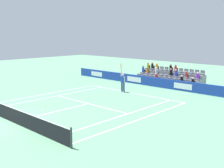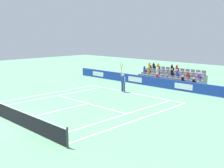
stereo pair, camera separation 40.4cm
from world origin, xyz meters
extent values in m
plane|color=#669E77|center=(0.00, 0.00, 0.00)|extent=(80.00, 80.00, 0.00)
cube|color=white|center=(0.00, -11.89, 0.00)|extent=(10.97, 0.10, 0.01)
cube|color=white|center=(0.00, -6.40, 0.00)|extent=(8.23, 0.10, 0.01)
cube|color=white|center=(0.00, -3.20, 0.00)|extent=(0.10, 6.40, 0.01)
cube|color=white|center=(4.12, -5.95, 0.00)|extent=(0.10, 11.89, 0.01)
cube|color=white|center=(-4.12, -5.95, 0.00)|extent=(0.10, 11.89, 0.01)
cube|color=white|center=(5.49, -5.95, 0.00)|extent=(0.10, 11.89, 0.01)
cube|color=white|center=(-5.49, -5.95, 0.00)|extent=(0.10, 11.89, 0.01)
cube|color=white|center=(0.00, -11.79, 0.00)|extent=(0.10, 0.20, 0.01)
cube|color=#193899|center=(0.00, -15.99, 0.49)|extent=(24.08, 0.20, 0.98)
cube|color=white|center=(-3.01, -15.88, 0.49)|extent=(1.93, 0.01, 0.55)
cube|color=white|center=(3.01, -15.88, 0.49)|extent=(1.93, 0.01, 0.55)
cube|color=white|center=(9.03, -15.88, 0.49)|extent=(1.93, 0.01, 0.55)
cylinder|color=#33383D|center=(-5.94, 0.00, 0.54)|extent=(0.10, 0.10, 1.07)
cube|color=black|center=(0.00, 0.00, 0.46)|extent=(11.77, 0.02, 0.92)
cube|color=white|center=(0.00, 0.00, 0.94)|extent=(11.77, 0.04, 0.04)
cylinder|color=navy|center=(0.82, -11.64, 0.45)|extent=(0.16, 0.16, 0.90)
cylinder|color=navy|center=(1.06, -11.63, 0.45)|extent=(0.16, 0.16, 0.90)
cube|color=white|center=(0.82, -11.64, 0.04)|extent=(0.13, 0.26, 0.08)
cube|color=white|center=(1.06, -11.63, 0.04)|extent=(0.13, 0.26, 0.08)
cube|color=#1947B2|center=(0.94, -11.64, 1.20)|extent=(0.24, 0.37, 0.60)
sphere|color=beige|center=(0.94, -11.64, 1.66)|extent=(0.24, 0.24, 0.24)
cylinder|color=beige|center=(1.16, -11.63, 1.81)|extent=(0.09, 0.09, 0.62)
cylinder|color=beige|center=(0.72, -11.59, 1.22)|extent=(0.09, 0.09, 0.56)
cylinder|color=black|center=(1.16, -11.63, 2.26)|extent=(0.04, 0.04, 0.28)
torus|color=red|center=(1.16, -11.63, 2.54)|extent=(0.04, 0.31, 0.31)
sphere|color=#D1E533|center=(1.16, -11.63, 2.82)|extent=(0.07, 0.07, 0.07)
cube|color=gray|center=(0.00, -17.06, 0.21)|extent=(7.44, 0.95, 0.42)
cube|color=slate|center=(-3.41, -17.06, 0.52)|extent=(0.48, 0.44, 0.20)
cube|color=slate|center=(-3.41, -17.26, 0.77)|extent=(0.48, 0.04, 0.30)
cube|color=slate|center=(-2.79, -17.06, 0.52)|extent=(0.48, 0.44, 0.20)
cube|color=slate|center=(-2.79, -17.26, 0.77)|extent=(0.48, 0.04, 0.30)
cube|color=slate|center=(-2.17, -17.06, 0.52)|extent=(0.48, 0.44, 0.20)
cube|color=slate|center=(-2.17, -17.26, 0.77)|extent=(0.48, 0.04, 0.30)
cube|color=slate|center=(-1.55, -17.06, 0.52)|extent=(0.48, 0.44, 0.20)
cube|color=slate|center=(-1.55, -17.26, 0.77)|extent=(0.48, 0.04, 0.30)
cube|color=slate|center=(-0.93, -17.06, 0.52)|extent=(0.48, 0.44, 0.20)
cube|color=slate|center=(-0.93, -17.26, 0.77)|extent=(0.48, 0.04, 0.30)
cube|color=slate|center=(-0.31, -17.06, 0.52)|extent=(0.48, 0.44, 0.20)
cube|color=slate|center=(-0.31, -17.26, 0.77)|extent=(0.48, 0.04, 0.30)
cube|color=slate|center=(0.31, -17.06, 0.52)|extent=(0.48, 0.44, 0.20)
cube|color=slate|center=(0.31, -17.26, 0.77)|extent=(0.48, 0.04, 0.30)
cube|color=slate|center=(0.93, -17.06, 0.52)|extent=(0.48, 0.44, 0.20)
cube|color=slate|center=(0.93, -17.26, 0.77)|extent=(0.48, 0.04, 0.30)
cube|color=slate|center=(1.55, -17.06, 0.52)|extent=(0.48, 0.44, 0.20)
cube|color=slate|center=(1.55, -17.26, 0.77)|extent=(0.48, 0.04, 0.30)
cube|color=slate|center=(2.17, -17.06, 0.52)|extent=(0.48, 0.44, 0.20)
cube|color=slate|center=(2.17, -17.26, 0.77)|extent=(0.48, 0.04, 0.30)
cube|color=slate|center=(2.79, -17.06, 0.52)|extent=(0.48, 0.44, 0.20)
cube|color=slate|center=(2.79, -17.26, 0.77)|extent=(0.48, 0.04, 0.30)
cube|color=slate|center=(3.41, -17.06, 0.52)|extent=(0.48, 0.44, 0.20)
cube|color=slate|center=(3.41, -17.26, 0.77)|extent=(0.48, 0.04, 0.30)
cube|color=gray|center=(0.00, -18.01, 0.42)|extent=(7.44, 0.95, 0.84)
cube|color=slate|center=(-3.41, -18.01, 0.94)|extent=(0.48, 0.44, 0.20)
cube|color=slate|center=(-3.41, -18.21, 1.19)|extent=(0.48, 0.04, 0.30)
cube|color=slate|center=(-2.79, -18.01, 0.94)|extent=(0.48, 0.44, 0.20)
cube|color=slate|center=(-2.79, -18.21, 1.19)|extent=(0.48, 0.04, 0.30)
cube|color=slate|center=(-2.17, -18.01, 0.94)|extent=(0.48, 0.44, 0.20)
cube|color=slate|center=(-2.17, -18.21, 1.19)|extent=(0.48, 0.04, 0.30)
cube|color=slate|center=(-1.55, -18.01, 0.94)|extent=(0.48, 0.44, 0.20)
cube|color=slate|center=(-1.55, -18.21, 1.19)|extent=(0.48, 0.04, 0.30)
cube|color=slate|center=(-0.93, -18.01, 0.94)|extent=(0.48, 0.44, 0.20)
cube|color=slate|center=(-0.93, -18.21, 1.19)|extent=(0.48, 0.04, 0.30)
cube|color=slate|center=(-0.31, -18.01, 0.94)|extent=(0.48, 0.44, 0.20)
cube|color=slate|center=(-0.31, -18.21, 1.19)|extent=(0.48, 0.04, 0.30)
cube|color=slate|center=(0.31, -18.01, 0.94)|extent=(0.48, 0.44, 0.20)
cube|color=slate|center=(0.31, -18.21, 1.19)|extent=(0.48, 0.04, 0.30)
cube|color=slate|center=(0.93, -18.01, 0.94)|extent=(0.48, 0.44, 0.20)
cube|color=slate|center=(0.93, -18.21, 1.19)|extent=(0.48, 0.04, 0.30)
cube|color=slate|center=(1.55, -18.01, 0.94)|extent=(0.48, 0.44, 0.20)
cube|color=slate|center=(1.55, -18.21, 1.19)|extent=(0.48, 0.04, 0.30)
cube|color=slate|center=(2.17, -18.01, 0.94)|extent=(0.48, 0.44, 0.20)
cube|color=slate|center=(2.17, -18.21, 1.19)|extent=(0.48, 0.04, 0.30)
cube|color=slate|center=(2.79, -18.01, 0.94)|extent=(0.48, 0.44, 0.20)
cube|color=slate|center=(2.79, -18.21, 1.19)|extent=(0.48, 0.04, 0.30)
cube|color=slate|center=(3.41, -18.01, 0.94)|extent=(0.48, 0.44, 0.20)
cube|color=slate|center=(3.41, -18.21, 1.19)|extent=(0.48, 0.04, 0.30)
cube|color=gray|center=(0.00, -18.96, 0.63)|extent=(7.44, 0.95, 1.26)
cube|color=slate|center=(-3.41, -18.96, 1.36)|extent=(0.48, 0.44, 0.20)
cube|color=slate|center=(-3.41, -19.16, 1.61)|extent=(0.48, 0.04, 0.30)
cube|color=slate|center=(-2.79, -18.96, 1.36)|extent=(0.48, 0.44, 0.20)
cube|color=slate|center=(-2.79, -19.16, 1.61)|extent=(0.48, 0.04, 0.30)
cube|color=slate|center=(-2.17, -18.96, 1.36)|extent=(0.48, 0.44, 0.20)
cube|color=slate|center=(-2.17, -19.16, 1.61)|extent=(0.48, 0.04, 0.30)
cube|color=slate|center=(-1.55, -18.96, 1.36)|extent=(0.48, 0.44, 0.20)
cube|color=slate|center=(-1.55, -19.16, 1.61)|extent=(0.48, 0.04, 0.30)
cube|color=slate|center=(-0.93, -18.96, 1.36)|extent=(0.48, 0.44, 0.20)
cube|color=slate|center=(-0.93, -19.16, 1.61)|extent=(0.48, 0.04, 0.30)
cube|color=slate|center=(-0.31, -18.96, 1.36)|extent=(0.48, 0.44, 0.20)
cube|color=slate|center=(-0.31, -19.16, 1.61)|extent=(0.48, 0.04, 0.30)
cube|color=slate|center=(0.31, -18.96, 1.36)|extent=(0.48, 0.44, 0.20)
cube|color=slate|center=(0.31, -19.16, 1.61)|extent=(0.48, 0.04, 0.30)
cube|color=slate|center=(0.93, -18.96, 1.36)|extent=(0.48, 0.44, 0.20)
cube|color=slate|center=(0.93, -19.16, 1.61)|extent=(0.48, 0.04, 0.30)
cube|color=slate|center=(1.55, -18.96, 1.36)|extent=(0.48, 0.44, 0.20)
cube|color=slate|center=(1.55, -19.16, 1.61)|extent=(0.48, 0.04, 0.30)
cube|color=slate|center=(2.17, -18.96, 1.36)|extent=(0.48, 0.44, 0.20)
cube|color=slate|center=(2.17, -19.16, 1.61)|extent=(0.48, 0.04, 0.30)
cube|color=slate|center=(2.79, -18.96, 1.36)|extent=(0.48, 0.44, 0.20)
cube|color=slate|center=(2.79, -19.16, 1.61)|extent=(0.48, 0.04, 0.30)
cube|color=slate|center=(3.41, -18.96, 1.36)|extent=(0.48, 0.44, 0.20)
cube|color=slate|center=(3.41, -19.16, 1.61)|extent=(0.48, 0.04, 0.30)
cylinder|color=black|center=(-0.31, -18.06, 1.31)|extent=(0.28, 0.28, 0.54)
sphere|color=#D3A884|center=(-0.31, -18.06, 1.68)|extent=(0.20, 0.20, 0.20)
cylinder|color=yellow|center=(3.41, -19.01, 1.69)|extent=(0.28, 0.28, 0.45)
sphere|color=#9E7251|center=(3.41, -19.01, 2.01)|extent=(0.20, 0.20, 0.20)
cylinder|color=black|center=(-2.17, -17.11, 0.89)|extent=(0.28, 0.28, 0.54)
sphere|color=beige|center=(-2.17, -17.11, 1.26)|extent=(0.20, 0.20, 0.20)
cylinder|color=black|center=(-3.41, -17.11, 0.84)|extent=(0.28, 0.28, 0.44)
sphere|color=beige|center=(-3.41, -17.11, 1.16)|extent=(0.20, 0.20, 0.20)
cylinder|color=orange|center=(2.17, -19.01, 1.71)|extent=(0.28, 0.28, 0.51)
sphere|color=beige|center=(2.17, -19.01, 2.07)|extent=(0.20, 0.20, 0.20)
cylinder|color=red|center=(0.93, -17.11, 0.84)|extent=(0.28, 0.28, 0.44)
sphere|color=#D3A884|center=(0.93, -17.11, 1.16)|extent=(0.20, 0.20, 0.20)
cylinder|color=black|center=(2.79, -19.01, 1.72)|extent=(0.28, 0.28, 0.52)
sphere|color=#9E7251|center=(2.79, -19.01, 2.08)|extent=(0.20, 0.20, 0.20)
cylinder|color=blue|center=(3.41, -18.06, 1.31)|extent=(0.28, 0.28, 0.55)
sphere|color=brown|center=(3.41, -18.06, 1.69)|extent=(0.20, 0.20, 0.20)
cylinder|color=black|center=(0.31, -19.01, 1.71)|extent=(0.28, 0.28, 0.50)
sphere|color=#9E7251|center=(0.31, -19.01, 2.06)|extent=(0.20, 0.20, 0.20)
cylinder|color=purple|center=(-3.41, -18.06, 1.27)|extent=(0.28, 0.28, 0.46)
sphere|color=beige|center=(-3.41, -18.06, 1.60)|extent=(0.20, 0.20, 0.20)
cylinder|color=orange|center=(2.79, -18.06, 1.26)|extent=(0.28, 0.28, 0.43)
sphere|color=#9E7251|center=(2.79, -18.06, 1.57)|extent=(0.20, 0.20, 0.20)
cylinder|color=white|center=(1.55, -18.06, 1.30)|extent=(0.28, 0.28, 0.52)
sphere|color=beige|center=(1.55, -18.06, 1.66)|extent=(0.20, 0.20, 0.20)
cylinder|color=red|center=(-0.31, -19.01, 1.70)|extent=(0.28, 0.28, 0.47)
sphere|color=brown|center=(-0.31, -19.01, 2.03)|extent=(0.20, 0.20, 0.20)
cylinder|color=blue|center=(-0.93, -18.06, 1.30)|extent=(0.28, 0.28, 0.53)
sphere|color=#D3A884|center=(-0.93, -18.06, 1.67)|extent=(0.20, 0.20, 0.20)
cylinder|color=red|center=(-2.17, -18.06, 1.25)|extent=(0.28, 0.28, 0.42)
sphere|color=#9E7251|center=(-2.17, -18.06, 1.56)|extent=(0.20, 0.20, 0.20)
sphere|color=#D1E533|center=(1.65, -3.46, 0.03)|extent=(0.07, 0.07, 0.07)
camera|label=1|loc=(-16.02, 7.83, 5.47)|focal=44.44mm
camera|label=2|loc=(-16.31, 7.55, 5.47)|focal=44.44mm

